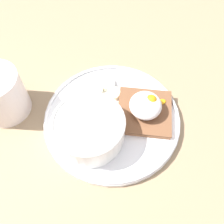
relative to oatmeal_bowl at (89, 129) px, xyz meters
The scene contains 10 objects.
ground_plane 7.31cm from the oatmeal_bowl, 139.31° to the left, with size 120.00×120.00×2.00cm, color #987D5C.
plate 6.29cm from the oatmeal_bowl, 139.31° to the left, with size 25.84×25.84×1.60cm.
oatmeal_bowl is the anchor object (origin of this frame).
toast_slice 11.30cm from the oatmeal_bowl, 119.79° to the left, with size 10.58×10.58×1.22cm.
poached_egg 11.22cm from the oatmeal_bowl, 119.82° to the left, with size 6.02×7.26×3.69cm.
banana_slice_front 10.29cm from the oatmeal_bowl, behind, with size 5.03×5.03×1.51cm.
banana_slice_left 8.89cm from the oatmeal_bowl, 160.49° to the right, with size 4.31×4.27×1.38cm.
banana_slice_back 10.19cm from the oatmeal_bowl, 161.67° to the left, with size 3.85×3.86×1.46cm.
banana_slice_right 12.25cm from the oatmeal_bowl, behind, with size 3.34×3.39×1.10cm.
coffee_mug 18.05cm from the oatmeal_bowl, 107.76° to the right, with size 9.20×9.20×9.13cm.
Camera 1 is at (24.10, 1.77, 43.72)cm, focal length 40.00 mm.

